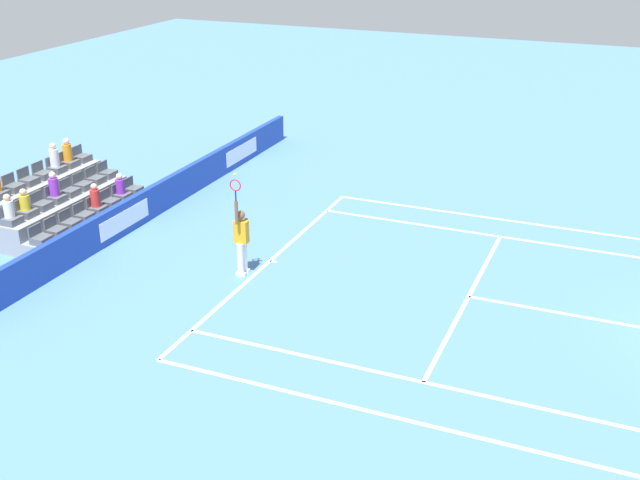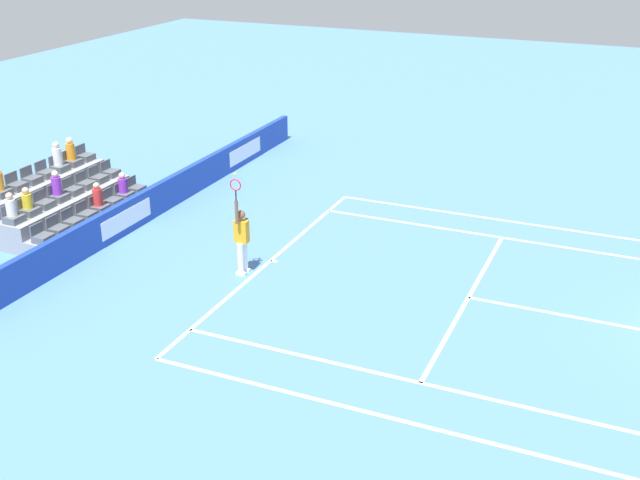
% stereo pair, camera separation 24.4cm
% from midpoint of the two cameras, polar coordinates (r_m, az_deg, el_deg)
% --- Properties ---
extents(line_baseline, '(10.97, 0.10, 0.01)m').
position_cam_midpoint_polar(line_baseline, '(21.65, -3.26, -1.49)').
color(line_baseline, white).
rests_on(line_baseline, ground).
extents(line_service, '(8.23, 0.10, 0.01)m').
position_cam_midpoint_polar(line_service, '(20.03, 10.99, -4.08)').
color(line_service, white).
rests_on(line_service, ground).
extents(line_centre_service, '(0.10, 6.40, 0.01)m').
position_cam_midpoint_polar(line_centre_service, '(19.73, 20.09, -5.61)').
color(line_centre_service, white).
rests_on(line_centre_service, ground).
extents(line_singles_sideline_left, '(0.10, 11.89, 0.01)m').
position_cam_midpoint_polar(line_singles_sideline_left, '(16.46, 9.22, -10.48)').
color(line_singles_sideline_left, white).
rests_on(line_singles_sideline_left, ground).
extents(line_singles_sideline_right, '(0.10, 11.89, 0.01)m').
position_cam_midpoint_polar(line_singles_sideline_right, '(23.65, 14.34, -0.00)').
color(line_singles_sideline_right, white).
rests_on(line_singles_sideline_right, ground).
extents(line_doubles_sideline_left, '(0.10, 11.89, 0.01)m').
position_cam_midpoint_polar(line_doubles_sideline_left, '(15.36, 7.88, -13.13)').
color(line_doubles_sideline_left, white).
rests_on(line_doubles_sideline_left, ground).
extents(line_doubles_sideline_right, '(0.10, 11.89, 0.01)m').
position_cam_midpoint_polar(line_doubles_sideline_right, '(24.91, 14.90, 1.15)').
color(line_doubles_sideline_right, white).
rests_on(line_doubles_sideline_right, ground).
extents(line_centre_mark, '(0.10, 0.20, 0.01)m').
position_cam_midpoint_polar(line_centre_mark, '(21.61, -3.02, -1.53)').
color(line_centre_mark, white).
rests_on(line_centre_mark, ground).
extents(sponsor_barrier, '(21.89, 0.22, 0.98)m').
position_cam_midpoint_polar(sponsor_barrier, '(23.85, -13.68, 1.54)').
color(sponsor_barrier, '#193899').
rests_on(sponsor_barrier, ground).
extents(tennis_player, '(0.53, 0.37, 2.85)m').
position_cam_midpoint_polar(tennis_player, '(20.58, -5.33, 0.09)').
color(tennis_player, white).
rests_on(tennis_player, ground).
extents(stadium_stand, '(4.96, 2.85, 2.21)m').
position_cam_midpoint_polar(stadium_stand, '(25.23, -17.94, 2.41)').
color(stadium_stand, gray).
rests_on(stadium_stand, ground).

